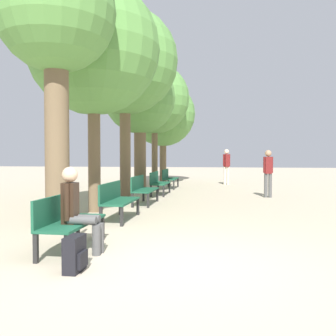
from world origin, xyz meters
TOP-DOWN VIEW (x-y plane):
  - ground_plane at (0.00, 0.00)m, footprint 80.00×80.00m
  - bench_row_0 at (-1.66, 0.53)m, footprint 0.53×1.55m
  - bench_row_1 at (-1.66, 3.21)m, footprint 0.53×1.55m
  - bench_row_2 at (-1.66, 5.90)m, footprint 0.53×1.55m
  - bench_row_3 at (-1.66, 8.58)m, footprint 0.53×1.55m
  - bench_row_4 at (-1.66, 11.26)m, footprint 0.53×1.55m
  - tree_row_0 at (-2.56, 2.15)m, footprint 2.35×2.35m
  - tree_row_1 at (-2.56, 4.29)m, footprint 3.36×3.36m
  - tree_row_2 at (-2.56, 7.33)m, footprint 3.54×3.54m
  - tree_row_3 at (-2.56, 9.57)m, footprint 2.80×2.80m
  - tree_row_4 at (-2.56, 12.74)m, footprint 3.32×3.32m
  - tree_row_5 at (-2.56, 15.23)m, footprint 3.49×3.49m
  - person_seated at (-1.43, 0.37)m, footprint 0.60×0.34m
  - backpack at (-1.13, -0.47)m, footprint 0.21×0.37m
  - pedestrian_near at (2.20, 8.26)m, footprint 0.33×0.22m
  - pedestrian_mid at (0.84, 13.62)m, footprint 0.35×0.30m

SIDE VIEW (x-z plane):
  - ground_plane at x=0.00m, z-range 0.00..0.00m
  - backpack at x=-1.13m, z-range 0.00..0.44m
  - bench_row_0 at x=-1.66m, z-range 0.07..0.90m
  - bench_row_1 at x=-1.66m, z-range 0.07..0.90m
  - bench_row_2 at x=-1.66m, z-range 0.07..0.90m
  - bench_row_3 at x=-1.66m, z-range 0.07..0.90m
  - bench_row_4 at x=-1.66m, z-range 0.07..0.90m
  - person_seated at x=-1.43m, z-range 0.04..1.32m
  - pedestrian_near at x=2.20m, z-range 0.12..1.74m
  - pedestrian_mid at x=0.84m, z-range 0.13..1.86m
  - tree_row_3 at x=-2.56m, z-range 1.08..6.18m
  - tree_row_5 at x=-2.56m, z-range 0.95..6.37m
  - tree_row_0 at x=-2.56m, z-range 1.39..6.82m
  - tree_row_4 at x=-2.56m, z-range 1.22..7.01m
  - tree_row_1 at x=-2.56m, z-range 1.21..7.04m
  - tree_row_2 at x=-2.56m, z-range 1.37..7.72m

